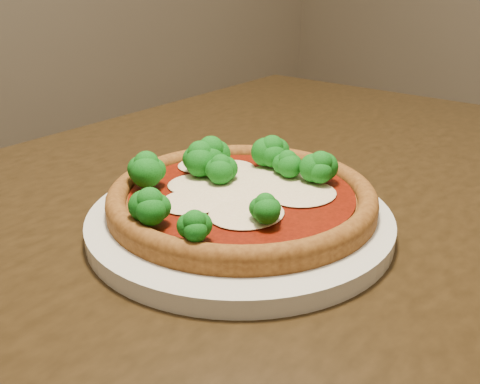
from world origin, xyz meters
TOP-DOWN VIEW (x-y plane):
  - dining_table at (-0.04, -0.05)m, footprint 1.49×1.12m
  - plate at (-0.05, -0.08)m, footprint 0.31×0.31m
  - pizza at (-0.04, -0.06)m, footprint 0.27×0.27m

SIDE VIEW (x-z plane):
  - dining_table at x=-0.04m, z-range 0.28..1.03m
  - plate at x=-0.05m, z-range 0.75..0.77m
  - pizza at x=-0.04m, z-range 0.75..0.82m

